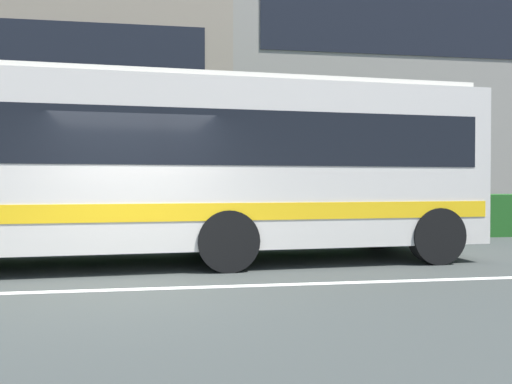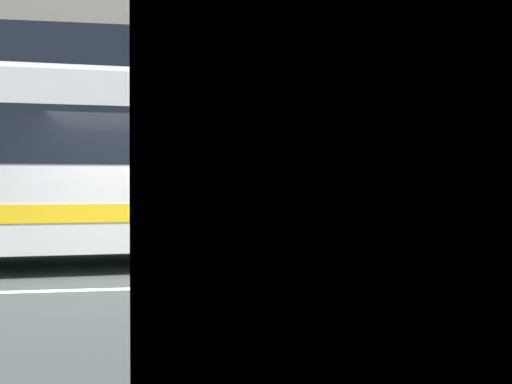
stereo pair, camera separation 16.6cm
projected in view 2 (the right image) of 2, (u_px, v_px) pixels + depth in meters
name	position (u px, v px, depth m)	size (l,w,h in m)	color
ground_plane	(125.00, 289.00, 6.59)	(160.00, 160.00, 0.00)	#353936
lane_centre_line	(125.00, 289.00, 6.59)	(60.00, 0.16, 0.01)	silver
hedge_row_far	(171.00, 218.00, 12.30)	(20.04, 1.10, 1.13)	#1D531B
apartment_block_right	(476.00, 80.00, 23.34)	(23.79, 9.76, 12.77)	gray
transit_bus	(182.00, 163.00, 8.85)	(10.89, 3.11, 3.26)	beige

